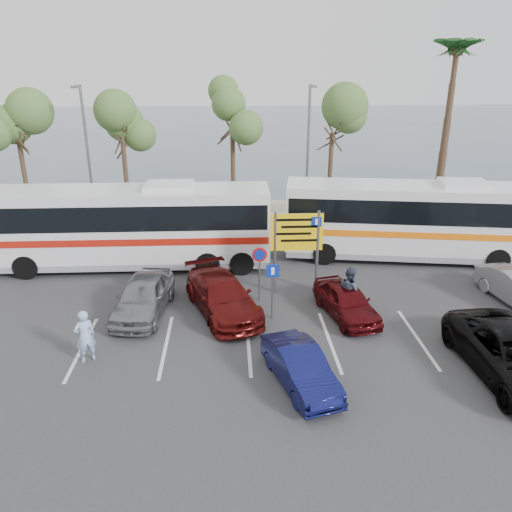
{
  "coord_description": "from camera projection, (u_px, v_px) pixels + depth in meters",
  "views": [
    {
      "loc": [
        -1.78,
        -16.34,
        9.24
      ],
      "look_at": [
        -0.71,
        3.0,
        1.75
      ],
      "focal_mm": 35.0,
      "sensor_mm": 36.0,
      "label": 1
    }
  ],
  "objects": [
    {
      "name": "tree_mid",
      "position": [
        232.0,
        111.0,
        29.2
      ],
      "size": [
        3.2,
        3.2,
        8.0
      ],
      "color": "#382619",
      "rests_on": "kerb_strip"
    },
    {
      "name": "palm_tree",
      "position": [
        457.0,
        52.0,
        28.71
      ],
      "size": [
        4.8,
        4.8,
        11.2
      ],
      "color": "#382619",
      "rests_on": "kerb_strip"
    },
    {
      "name": "ground",
      "position": [
        279.0,
        328.0,
        18.64
      ],
      "size": [
        120.0,
        120.0,
        0.0
      ],
      "primitive_type": "plane",
      "color": "#333336",
      "rests_on": "ground"
    },
    {
      "name": "direction_sign",
      "position": [
        297.0,
        238.0,
        20.79
      ],
      "size": [
        2.2,
        0.12,
        3.6
      ],
      "color": "slate",
      "rests_on": "ground"
    },
    {
      "name": "coach_bus_left",
      "position": [
        130.0,
        229.0,
        23.67
      ],
      "size": [
        13.16,
        2.9,
        4.1
      ],
      "color": "silver",
      "rests_on": "ground"
    },
    {
      "name": "car_blue",
      "position": [
        300.0,
        367.0,
        15.17
      ],
      "size": [
        2.28,
        3.9,
        1.22
      ],
      "primitive_type": "imported",
      "rotation": [
        0.0,
        0.0,
        0.29
      ],
      "color": "#10134C",
      "rests_on": "ground"
    },
    {
      "name": "car_red",
      "position": [
        346.0,
        301.0,
        19.32
      ],
      "size": [
        2.34,
        4.05,
        1.3
      ],
      "primitive_type": "imported",
      "rotation": [
        0.0,
        0.0,
        0.23
      ],
      "color": "#4D0B0E",
      "rests_on": "ground"
    },
    {
      "name": "pedestrian_near",
      "position": [
        85.0,
        336.0,
        16.27
      ],
      "size": [
        0.8,
        0.73,
        1.84
      ],
      "primitive_type": "imported",
      "rotation": [
        0.0,
        0.0,
        3.68
      ],
      "color": "#9CBAE3",
      "rests_on": "ground"
    },
    {
      "name": "sea",
      "position": [
        240.0,
        130.0,
        74.52
      ],
      "size": [
        140.0,
        140.0,
        0.0
      ],
      "primitive_type": "plane",
      "color": "#39505C",
      "rests_on": "ground"
    },
    {
      "name": "street_lamp_right",
      "position": [
        308.0,
        147.0,
        29.72
      ],
      "size": [
        0.45,
        1.15,
        8.01
      ],
      "color": "slate",
      "rests_on": "kerb_strip"
    },
    {
      "name": "tree_far_left",
      "position": [
        15.0,
        118.0,
        28.67
      ],
      "size": [
        3.2,
        3.2,
        7.6
      ],
      "color": "#382619",
      "rests_on": "kerb_strip"
    },
    {
      "name": "car_silver_a",
      "position": [
        143.0,
        296.0,
        19.49
      ],
      "size": [
        2.29,
        4.6,
        1.5
      ],
      "primitive_type": "imported",
      "rotation": [
        0.0,
        0.0,
        -0.12
      ],
      "color": "gray",
      "rests_on": "ground"
    },
    {
      "name": "street_lamp_left",
      "position": [
        87.0,
        149.0,
        29.05
      ],
      "size": [
        0.45,
        1.15,
        8.01
      ],
      "color": "slate",
      "rests_on": "kerb_strip"
    },
    {
      "name": "sign_parking",
      "position": [
        273.0,
        284.0,
        18.83
      ],
      "size": [
        0.5,
        0.07,
        2.25
      ],
      "color": "slate",
      "rests_on": "ground"
    },
    {
      "name": "kerb_strip",
      "position": [
        257.0,
        218.0,
        31.65
      ],
      "size": [
        44.0,
        2.4,
        0.15
      ],
      "primitive_type": "cube",
      "color": "#9B9A8D",
      "rests_on": "ground"
    },
    {
      "name": "sign_no_stop",
      "position": [
        259.0,
        265.0,
        20.26
      ],
      "size": [
        0.6,
        0.08,
        2.35
      ],
      "color": "slate",
      "rests_on": "ground"
    },
    {
      "name": "lane_markings",
      "position": [
        250.0,
        343.0,
        17.64
      ],
      "size": [
        12.02,
        4.2,
        0.01
      ],
      "primitive_type": null,
      "color": "silver",
      "rests_on": "ground"
    },
    {
      "name": "pedestrian_far",
      "position": [
        350.0,
        291.0,
        19.36
      ],
      "size": [
        0.96,
        1.11,
        1.96
      ],
      "primitive_type": "imported",
      "rotation": [
        0.0,
        0.0,
        1.83
      ],
      "color": "#363E52",
      "rests_on": "ground"
    },
    {
      "name": "seawall",
      "position": [
        256.0,
        206.0,
        33.43
      ],
      "size": [
        48.0,
        0.8,
        0.6
      ],
      "primitive_type": "cube",
      "color": "#A69E85",
      "rests_on": "ground"
    },
    {
      "name": "car_maroon",
      "position": [
        222.0,
        296.0,
        19.59
      ],
      "size": [
        3.55,
        5.35,
        1.44
      ],
      "primitive_type": "imported",
      "rotation": [
        0.0,
        0.0,
        0.34
      ],
      "color": "#540F0E",
      "rests_on": "ground"
    },
    {
      "name": "coach_bus_right",
      "position": [
        417.0,
        223.0,
        24.66
      ],
      "size": [
        13.19,
        4.76,
        4.03
      ],
      "color": "silver",
      "rests_on": "ground"
    },
    {
      "name": "tree_left",
      "position": [
        121.0,
        123.0,
        29.1
      ],
      "size": [
        3.2,
        3.2,
        7.2
      ],
      "color": "#382619",
      "rests_on": "kerb_strip"
    },
    {
      "name": "tree_right",
      "position": [
        333.0,
        119.0,
        29.69
      ],
      "size": [
        3.2,
        3.2,
        7.4
      ],
      "color": "#382619",
      "rests_on": "kerb_strip"
    }
  ]
}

